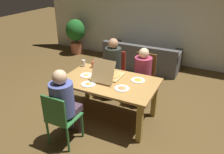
% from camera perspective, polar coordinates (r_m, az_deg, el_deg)
% --- Properties ---
extents(ground_plane, '(20.00, 20.00, 0.00)m').
position_cam_1_polar(ground_plane, '(4.33, -0.59, -9.96)').
color(ground_plane, brown).
extents(back_wall, '(7.39, 0.12, 2.87)m').
position_cam_1_polar(back_wall, '(6.61, 12.38, 15.72)').
color(back_wall, silver).
rests_on(back_wall, ground).
extents(dining_table, '(1.67, 1.01, 0.76)m').
position_cam_1_polar(dining_table, '(3.99, -0.63, -2.43)').
color(dining_table, '#AD7F42').
rests_on(dining_table, ground).
extents(chair_0, '(0.43, 0.44, 0.92)m').
position_cam_1_polar(chair_0, '(3.52, -13.13, -9.93)').
color(chair_0, '#296531').
rests_on(chair_0, ground).
extents(person_0, '(0.36, 0.51, 1.26)m').
position_cam_1_polar(person_0, '(3.48, -12.10, -5.79)').
color(person_0, '#442F3D').
rests_on(person_0, ground).
extents(chair_1, '(0.40, 0.45, 0.93)m').
position_cam_1_polar(chair_1, '(4.94, 0.78, 1.64)').
color(chair_1, '#B53120').
rests_on(chair_1, ground).
extents(person_1, '(0.34, 0.52, 1.26)m').
position_cam_1_polar(person_1, '(4.73, 0.05, 3.56)').
color(person_1, '#2D3A3C').
rests_on(person_1, ground).
extents(chair_2, '(0.44, 0.41, 0.99)m').
position_cam_1_polar(chair_2, '(4.71, 8.11, 0.45)').
color(chair_2, brown).
rests_on(chair_2, ground).
extents(person_2, '(0.35, 0.53, 1.15)m').
position_cam_1_polar(person_2, '(4.51, 7.61, 1.42)').
color(person_2, '#3B3B45').
rests_on(person_2, ground).
extents(pizza_box_0, '(0.41, 0.58, 0.40)m').
position_cam_1_polar(pizza_box_0, '(4.02, -0.68, 0.58)').
color(pizza_box_0, tan).
rests_on(pizza_box_0, dining_table).
extents(plate_0, '(0.24, 0.24, 0.03)m').
position_cam_1_polar(plate_0, '(3.96, 6.63, -0.77)').
color(plate_0, white).
rests_on(plate_0, dining_table).
extents(plate_1, '(0.24, 0.24, 0.03)m').
position_cam_1_polar(plate_1, '(3.67, 2.54, -2.84)').
color(plate_1, white).
rests_on(plate_1, dining_table).
extents(plate_2, '(0.23, 0.23, 0.03)m').
position_cam_1_polar(plate_2, '(4.14, -6.51, 0.47)').
color(plate_2, white).
rests_on(plate_2, dining_table).
extents(plate_3, '(0.24, 0.24, 0.03)m').
position_cam_1_polar(plate_3, '(3.82, -6.02, -1.78)').
color(plate_3, white).
rests_on(plate_3, dining_table).
extents(drinking_glass_0, '(0.07, 0.07, 0.13)m').
position_cam_1_polar(drinking_glass_0, '(4.44, -4.79, 3.15)').
color(drinking_glass_0, '#BC452E').
rests_on(drinking_glass_0, dining_table).
extents(drinking_glass_1, '(0.07, 0.07, 0.13)m').
position_cam_1_polar(drinking_glass_1, '(4.52, -7.21, 3.50)').
color(drinking_glass_1, silver).
rests_on(drinking_glass_1, dining_table).
extents(couch, '(2.05, 0.85, 0.73)m').
position_cam_1_polar(couch, '(6.33, 7.54, 4.65)').
color(couch, '#4A4949').
rests_on(couch, ground).
extents(potted_plant, '(0.62, 0.62, 1.11)m').
position_cam_1_polar(potted_plant, '(7.40, -9.23, 10.96)').
color(potted_plant, '#BC684E').
rests_on(potted_plant, ground).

